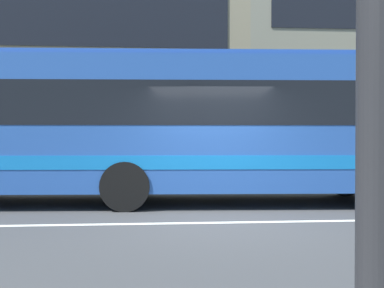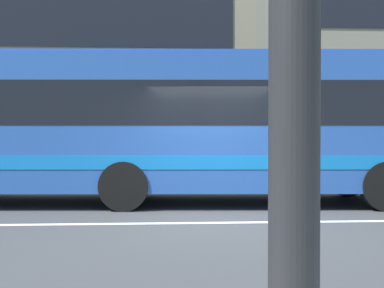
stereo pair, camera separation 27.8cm
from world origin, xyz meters
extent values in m
plane|color=#3C3D3F|center=(0.00, 0.00, 0.00)|extent=(160.00, 160.00, 0.00)
cube|color=silver|center=(0.00, 0.00, 0.00)|extent=(60.00, 0.16, 0.01)
cube|color=gray|center=(-8.54, 14.54, 5.06)|extent=(22.25, 9.35, 10.13)
cube|color=#254F9D|center=(-0.97, 2.57, 1.76)|extent=(11.31, 3.12, 2.81)
cube|color=black|center=(-0.97, 2.57, 2.18)|extent=(10.64, 3.11, 0.90)
cube|color=#136BBB|center=(-0.97, 2.57, 0.98)|extent=(11.08, 3.13, 0.28)
cube|color=#254B9A|center=(-0.97, 2.57, 3.22)|extent=(10.84, 2.69, 0.12)
cylinder|color=black|center=(3.68, 3.52, 0.50)|extent=(1.01, 0.33, 1.00)
cylinder|color=black|center=(-1.60, 3.79, 0.50)|extent=(1.01, 0.33, 1.00)
cylinder|color=black|center=(-1.72, 1.43, 0.50)|extent=(1.01, 0.33, 1.00)
camera|label=1|loc=(-1.17, -8.18, 1.49)|focal=44.58mm
camera|label=2|loc=(-0.89, -8.20, 1.49)|focal=44.58mm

